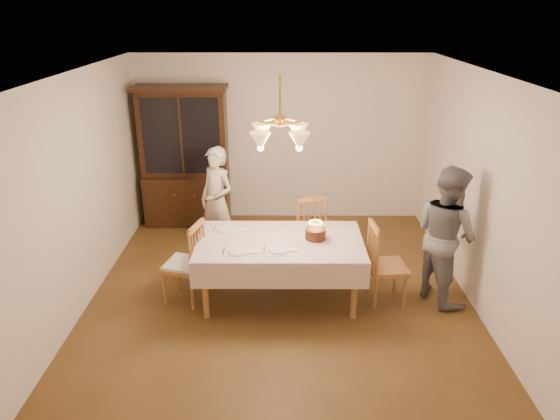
{
  "coord_description": "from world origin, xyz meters",
  "views": [
    {
      "loc": [
        0.02,
        -5.14,
        3.26
      ],
      "look_at": [
        0.0,
        0.2,
        1.05
      ],
      "focal_mm": 32.0,
      "sensor_mm": 36.0,
      "label": 1
    }
  ],
  "objects_px": {
    "chair_far_side": "(308,231)",
    "elderly_woman": "(217,201)",
    "dining_table": "(280,246)",
    "birthday_cake": "(315,234)",
    "china_hutch": "(185,160)"
  },
  "relations": [
    {
      "from": "dining_table",
      "to": "china_hutch",
      "type": "distance_m",
      "value": 2.72
    },
    {
      "from": "chair_far_side",
      "to": "elderly_woman",
      "type": "height_order",
      "value": "elderly_woman"
    },
    {
      "from": "dining_table",
      "to": "elderly_woman",
      "type": "xyz_separation_m",
      "value": [
        -0.87,
        1.21,
        0.08
      ]
    },
    {
      "from": "china_hutch",
      "to": "elderly_woman",
      "type": "bearing_deg",
      "value": -59.95
    },
    {
      "from": "dining_table",
      "to": "birthday_cake",
      "type": "height_order",
      "value": "birthday_cake"
    },
    {
      "from": "dining_table",
      "to": "elderly_woman",
      "type": "distance_m",
      "value": 1.49
    },
    {
      "from": "china_hutch",
      "to": "birthday_cake",
      "type": "height_order",
      "value": "china_hutch"
    },
    {
      "from": "chair_far_side",
      "to": "elderly_woman",
      "type": "xyz_separation_m",
      "value": [
        -1.24,
        0.28,
        0.32
      ]
    },
    {
      "from": "dining_table",
      "to": "elderly_woman",
      "type": "bearing_deg",
      "value": 125.63
    },
    {
      "from": "elderly_woman",
      "to": "birthday_cake",
      "type": "relative_size",
      "value": 5.06
    },
    {
      "from": "elderly_woman",
      "to": "birthday_cake",
      "type": "xyz_separation_m",
      "value": [
        1.27,
        -1.19,
        0.07
      ]
    },
    {
      "from": "elderly_woman",
      "to": "chair_far_side",
      "type": "bearing_deg",
      "value": 27.05
    },
    {
      "from": "elderly_woman",
      "to": "china_hutch",
      "type": "bearing_deg",
      "value": 159.99
    },
    {
      "from": "dining_table",
      "to": "elderly_woman",
      "type": "relative_size",
      "value": 1.25
    },
    {
      "from": "dining_table",
      "to": "china_hutch",
      "type": "xyz_separation_m",
      "value": [
        -1.47,
        2.25,
        0.36
      ]
    }
  ]
}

